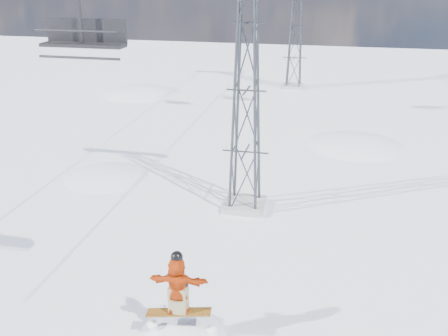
{
  "coord_description": "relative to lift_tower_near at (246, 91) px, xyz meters",
  "views": [
    {
      "loc": [
        4.31,
        -12.36,
        10.35
      ],
      "look_at": [
        0.8,
        3.59,
        3.72
      ],
      "focal_mm": 40.0,
      "sensor_mm": 36.0,
      "label": 1
    }
  ],
  "objects": [
    {
      "name": "lift_tower_far",
      "position": [
        0.0,
        25.0,
        0.0
      ],
      "size": [
        5.2,
        1.8,
        11.43
      ],
      "color": "#999999",
      "rests_on": "ground"
    },
    {
      "name": "lift_chair_near",
      "position": [
        -2.2,
        -9.51,
        3.4
      ],
      "size": [
        2.0,
        0.57,
        2.48
      ],
      "color": "black",
      "rests_on": "ground"
    },
    {
      "name": "ground",
      "position": [
        -0.8,
        -8.0,
        -5.47
      ],
      "size": [
        120.0,
        120.0,
        0.0
      ],
      "primitive_type": "plane",
      "color": "white",
      "rests_on": "ground"
    },
    {
      "name": "snow_terrain",
      "position": [
        -5.57,
        13.24,
        -15.06
      ],
      "size": [
        39.0,
        37.0,
        22.0
      ],
      "color": "white",
      "rests_on": "ground"
    },
    {
      "name": "lift_tower_near",
      "position": [
        0.0,
        0.0,
        0.0
      ],
      "size": [
        5.2,
        1.8,
        11.43
      ],
      "color": "#999999",
      "rests_on": "ground"
    }
  ]
}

